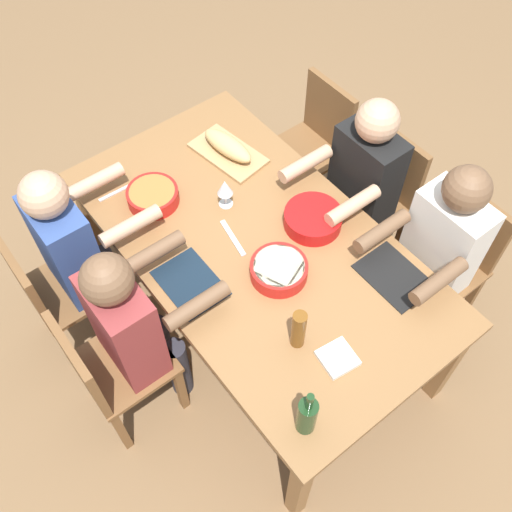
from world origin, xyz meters
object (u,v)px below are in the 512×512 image
object	(u,v)px
cutting_board	(228,153)
serving_bowl_salad	(313,218)
serving_bowl_pasta	(279,269)
diner_far_right	(76,246)
chair_far_center	(107,369)
wine_bottle	(307,415)
diner_far_center	(134,324)
napkin_stack	(338,358)
chair_near_right	(314,141)
chair_far_right	(54,290)
diner_near_center	(359,183)
diner_near_left	(436,249)
bread_loaf	(228,146)
beer_bottle	(299,329)
serving_bowl_fruit	(153,195)
chair_near_left	(450,256)
wine_glass	(225,188)
chair_near_center	(377,194)
dining_table	(256,251)

from	to	relation	value
cutting_board	serving_bowl_salad	bearing A→B (deg)	-175.94
serving_bowl_pasta	diner_far_right	bearing A→B (deg)	40.91
chair_far_center	wine_bottle	size ratio (longest dim) A/B	2.93
diner_far_right	wine_bottle	xyz separation A→B (m)	(-1.34, -0.28, 0.15)
chair_far_center	cutting_board	bearing A→B (deg)	-63.50
diner_far_center	napkin_stack	size ratio (longest dim) A/B	8.57
chair_near_right	diner_far_center	world-z (taller)	diner_far_center
diner_far_center	chair_far_right	bearing A→B (deg)	19.04
diner_near_center	chair_far_center	size ratio (longest dim) A/B	1.41
diner_near_left	bread_loaf	world-z (taller)	diner_near_left
serving_bowl_salad	napkin_stack	size ratio (longest dim) A/B	1.99
cutting_board	beer_bottle	xyz separation A→B (m)	(-1.06, 0.42, 0.10)
diner_near_center	serving_bowl_pasta	size ratio (longest dim) A/B	4.61
diner_far_right	chair_near_right	bearing A→B (deg)	-90.00
chair_far_right	wine_bottle	size ratio (longest dim) A/B	2.93
chair_far_center	wine_bottle	world-z (taller)	wine_bottle
chair_near_right	bread_loaf	xyz separation A→B (m)	(0.01, 0.62, 0.32)
diner_near_left	diner_near_center	bearing A→B (deg)	0.00
diner_far_center	wine_bottle	distance (m)	0.87
serving_bowl_pasta	serving_bowl_fruit	bearing A→B (deg)	16.57
chair_near_left	bread_loaf	bearing A→B (deg)	29.84
beer_bottle	serving_bowl_salad	bearing A→B (deg)	-46.78
diner_far_center	cutting_board	size ratio (longest dim) A/B	3.00
chair_near_right	chair_near_left	xyz separation A→B (m)	(-1.06, 0.00, 0.00)
diner_far_center	wine_glass	size ratio (longest dim) A/B	7.23
wine_glass	serving_bowl_pasta	bearing A→B (deg)	173.16
diner_far_right	serving_bowl_fruit	distance (m)	0.44
bread_loaf	napkin_stack	bearing A→B (deg)	164.45
chair_near_center	beer_bottle	world-z (taller)	beer_bottle
bread_loaf	wine_glass	distance (m)	0.34
dining_table	serving_bowl_fruit	xyz separation A→B (m)	(0.51, 0.24, 0.12)
chair_near_center	serving_bowl_salad	world-z (taller)	chair_near_center
chair_far_center	serving_bowl_salad	xyz separation A→B (m)	(-0.08, -1.13, 0.30)
chair_near_left	cutting_board	size ratio (longest dim) A/B	2.12
dining_table	diner_far_right	xyz separation A→B (m)	(0.53, 0.67, 0.03)
chair_far_right	diner_far_center	world-z (taller)	diner_far_center
chair_near_left	napkin_stack	bearing A→B (deg)	98.58
bread_loaf	wine_bottle	distance (m)	1.49
chair_near_right	chair_far_center	bearing A→B (deg)	107.31
chair_far_right	wine_glass	size ratio (longest dim) A/B	5.12
chair_far_right	wine_glass	distance (m)	0.99
dining_table	chair_far_right	xyz separation A→B (m)	(0.53, 0.85, -0.18)
chair_near_center	wine_bottle	distance (m)	1.52
chair_near_center	serving_bowl_fruit	size ratio (longest dim) A/B	3.36
serving_bowl_salad	beer_bottle	bearing A→B (deg)	133.22
chair_near_right	serving_bowl_salad	xyz separation A→B (m)	(-0.61, 0.57, 0.30)
chair_near_right	serving_bowl_pasta	bearing A→B (deg)	129.82
beer_bottle	bread_loaf	bearing A→B (deg)	-21.60
chair_far_center	diner_far_right	bearing A→B (deg)	-19.04
diner_near_center	wine_glass	bearing A→B (deg)	66.76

